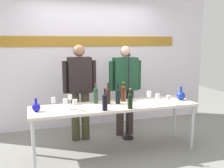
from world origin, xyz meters
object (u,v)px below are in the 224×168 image
at_px(presenter_left, 80,87).
at_px(wine_glass_left_3, 75,103).
at_px(wine_bottle_4, 130,100).
at_px(wine_bottle_2, 96,95).
at_px(wine_glass_right_0, 149,94).
at_px(microphone_stand, 128,111).
at_px(wine_bottle_5, 118,95).
at_px(wine_glass_left_2, 65,102).
at_px(wine_glass_right_2, 168,98).
at_px(display_table, 115,109).
at_px(wine_glass_right_1, 158,96).
at_px(wine_bottle_3, 108,95).
at_px(wine_bottle_0, 105,101).
at_px(wine_glass_left_1, 53,100).
at_px(decanter_blue_right, 181,95).
at_px(presenter_right, 125,85).
at_px(decanter_blue_left, 36,107).
at_px(wine_glass_left_0, 70,97).
at_px(wine_bottle_1, 123,93).

distance_m(presenter_left, wine_glass_left_3, 0.83).
bearing_deg(wine_bottle_4, wine_bottle_2, 131.87).
relative_size(wine_bottle_2, wine_glass_right_0, 1.87).
bearing_deg(microphone_stand, wine_glass_right_0, -64.71).
height_order(wine_bottle_5, wine_glass_left_3, wine_bottle_5).
height_order(presenter_left, wine_glass_left_2, presenter_left).
bearing_deg(wine_glass_left_3, wine_glass_right_2, -3.97).
relative_size(display_table, wine_glass_right_1, 17.08).
height_order(wine_glass_right_2, microphone_stand, microphone_stand).
height_order(presenter_left, wine_bottle_3, presenter_left).
bearing_deg(wine_glass_right_2, wine_bottle_2, 158.97).
bearing_deg(wine_bottle_0, microphone_stand, 48.43).
distance_m(wine_bottle_3, wine_glass_right_1, 0.78).
xyz_separation_m(display_table, wine_glass_left_1, (-0.91, 0.14, 0.16)).
height_order(wine_bottle_3, wine_glass_right_0, wine_bottle_3).
bearing_deg(decanter_blue_right, display_table, 179.50).
relative_size(presenter_left, presenter_right, 1.02).
bearing_deg(presenter_right, presenter_left, 180.00).
height_order(decanter_blue_left, wine_glass_left_2, decanter_blue_left).
height_order(display_table, wine_glass_right_1, wine_glass_right_1).
bearing_deg(wine_bottle_3, wine_bottle_5, -10.71).
bearing_deg(presenter_left, decanter_blue_left, -137.39).
bearing_deg(display_table, presenter_right, 58.30).
bearing_deg(decanter_blue_right, wine_glass_right_0, 173.91).
xyz_separation_m(wine_bottle_5, wine_glass_right_2, (0.72, -0.30, -0.02)).
relative_size(decanter_blue_right, wine_bottle_4, 0.76).
height_order(wine_bottle_2, wine_glass_left_0, wine_bottle_2).
bearing_deg(presenter_right, decanter_blue_right, -43.03).
bearing_deg(wine_glass_left_2, decanter_blue_left, -179.17).
bearing_deg(wine_bottle_3, wine_glass_right_2, -20.60).
xyz_separation_m(decanter_blue_left, wine_glass_right_0, (1.76, 0.06, 0.06)).
bearing_deg(wine_bottle_1, wine_glass_left_3, -160.17).
bearing_deg(wine_glass_left_0, wine_bottle_3, -11.58).
bearing_deg(display_table, wine_bottle_2, 143.74).
bearing_deg(wine_glass_right_1, wine_bottle_5, 163.48).
distance_m(wine_bottle_0, wine_bottle_4, 0.38).
bearing_deg(wine_bottle_2, wine_glass_left_1, -175.70).
bearing_deg(wine_glass_right_0, wine_glass_left_3, -172.29).
xyz_separation_m(wine_bottle_4, wine_bottle_5, (-0.07, 0.34, 0.01)).
height_order(wine_glass_left_0, wine_glass_left_2, wine_glass_left_0).
xyz_separation_m(decanter_blue_left, wine_bottle_1, (1.37, 0.19, 0.08)).
height_order(wine_bottle_2, wine_glass_right_1, wine_bottle_2).
bearing_deg(wine_glass_left_3, wine_glass_left_1, 137.12).
bearing_deg(decanter_blue_right, wine_bottle_0, -170.11).
distance_m(decanter_blue_left, wine_glass_left_2, 0.41).
height_order(presenter_right, wine_bottle_3, presenter_right).
distance_m(wine_bottle_3, wine_glass_left_2, 0.69).
bearing_deg(wine_glass_left_2, wine_bottle_2, 21.12).
bearing_deg(wine_bottle_0, presenter_left, 101.19).
xyz_separation_m(wine_bottle_5, wine_glass_right_0, (0.52, -0.03, -0.01)).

